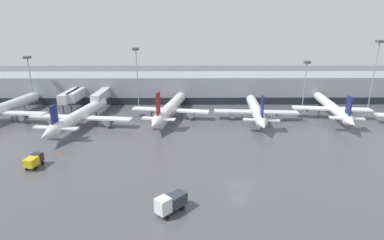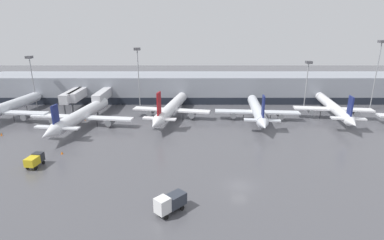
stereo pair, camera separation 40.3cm
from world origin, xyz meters
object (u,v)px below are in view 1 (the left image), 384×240
Objects in this scene: parked_jet_1 at (332,107)px; service_truck_0 at (171,202)px; traffic_cone_1 at (61,153)px; apron_light_mast_0 at (306,70)px; parked_jet_2 at (256,110)px; service_truck_1 at (34,160)px; traffic_cone_2 at (84,119)px; apron_light_mast_4 at (136,61)px; parked_jet_4 at (170,108)px; apron_light_mast_2 at (29,67)px; apron_light_mast_3 at (377,57)px; parked_jet_0 at (80,116)px; traffic_cone_0 at (0,135)px.

parked_jet_1 is 7.20× the size of service_truck_0.
parked_jet_1 is at bearing 20.36° from traffic_cone_1.
parked_jet_1 is 14.85m from apron_light_mast_0.
parked_jet_2 reaches higher than service_truck_1.
service_truck_0 is 51.69m from traffic_cone_2.
apron_light_mast_4 is (-52.83, -0.13, 2.82)m from apron_light_mast_0.
service_truck_1 is 29.49m from traffic_cone_2.
traffic_cone_2 is (-48.51, -0.09, -2.53)m from parked_jet_2.
parked_jet_4 is at bearing -43.98° from apron_light_mast_4.
parked_jet_4 is at bearing -15.49° from apron_light_mast_2.
parked_jet_2 is at bearing 0.11° from traffic_cone_2.
apron_light_mast_3 is (20.82, -0.99, 4.32)m from apron_light_mast_0.
parked_jet_1 is at bearing -179.50° from service_truck_0.
apron_light_mast_3 is (62.91, 9.50, 13.61)m from parked_jet_4.
parked_jet_0 is at bearing 102.65° from parked_jet_1.
traffic_cone_2 reaches higher than traffic_cone_1.
parked_jet_2 is 48.32× the size of traffic_cone_2.
apron_light_mast_0 is (65.49, 17.30, 9.40)m from parked_jet_0.
apron_light_mast_0 is at bearing 16.95° from traffic_cone_0.
traffic_cone_0 is 22.18m from traffic_cone_1.
parked_jet_2 reaches higher than parked_jet_1.
parked_jet_1 is at bearing -76.96° from parked_jet_0.
parked_jet_4 is at bearing 90.36° from parked_jet_2.
traffic_cone_1 is at bearing -57.69° from apron_light_mast_2.
service_truck_1 is 50.40m from apron_light_mast_2.
traffic_cone_1 is (2.31, -18.79, -2.56)m from parked_jet_0.
traffic_cone_1 is (-23.97, 20.42, -1.37)m from service_truck_0.
apron_light_mast_4 is (29.63, 25.00, 14.67)m from traffic_cone_0.
parked_jet_2 is at bearing -50.72° from service_truck_1.
parked_jet_4 is 48.00m from apron_light_mast_2.
service_truck_1 is at bearing 121.42° from parked_jet_1.
apron_light_mast_2 is (-21.55, 44.02, 11.77)m from service_truck_1.
traffic_cone_1 is 73.73m from apron_light_mast_0.
apron_light_mast_4 reaches higher than traffic_cone_2.
traffic_cone_0 is (-86.61, -14.04, -2.91)m from parked_jet_1.
service_truck_1 is 23.78m from traffic_cone_0.
traffic_cone_2 is 89.42m from apron_light_mast_3.
apron_light_mast_3 reaches higher than traffic_cone_1.
parked_jet_1 is 61.57× the size of traffic_cone_1.
service_truck_0 is 0.31× the size of apron_light_mast_0.
service_truck_0 is (-43.36, -45.41, -1.64)m from parked_jet_1.
apron_light_mast_3 is (16.67, 10.10, 13.27)m from parked_jet_1.
parked_jet_0 is 24.74m from service_truck_1.
apron_light_mast_0 reaches higher than service_truck_1.
apron_light_mast_2 is at bearing 33.69° from service_truck_1.
apron_light_mast_2 reaches higher than service_truck_1.
traffic_cone_0 is 30.42m from apron_light_mast_2.
parked_jet_1 is 76.43m from service_truck_1.
traffic_cone_2 is at bearing -172.46° from apron_light_mast_3.
parked_jet_1 is 22.03m from parked_jet_2.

